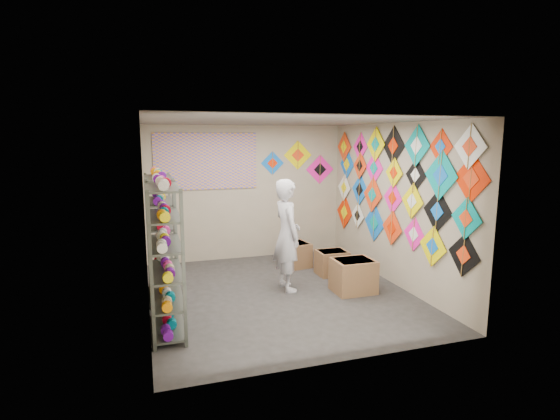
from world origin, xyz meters
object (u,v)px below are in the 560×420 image
object	(u,v)px
shelf_rack_back	(161,237)
carton_b	(332,263)
shopkeeper	(287,235)
shelf_rack_front	(165,259)
carton_a	(353,276)
carton_c	(295,254)

from	to	relation	value
shelf_rack_back	carton_b	distance (m)	3.08
shopkeeper	carton_b	size ratio (longest dim) A/B	3.40
shelf_rack_front	carton_b	world-z (taller)	shelf_rack_front
shelf_rack_back	carton_a	bearing A→B (deg)	-13.92
shopkeeper	carton_c	xyz separation A→B (m)	(0.55, 1.16, -0.67)
carton_c	shopkeeper	bearing A→B (deg)	-124.21
shelf_rack_back	carton_a	world-z (taller)	shelf_rack_back
shelf_rack_back	carton_c	bearing A→B (deg)	19.34
shelf_rack_front	shopkeeper	size ratio (longest dim) A/B	1.05
shopkeeper	carton_c	world-z (taller)	shopkeeper
shopkeeper	carton_a	world-z (taller)	shopkeeper
carton_c	carton_b	bearing A→B (deg)	-63.87
carton_b	carton_c	bearing A→B (deg)	125.29
carton_a	carton_c	xyz separation A→B (m)	(-0.42, 1.61, -0.03)
shelf_rack_front	shelf_rack_back	size ratio (longest dim) A/B	1.00
carton_a	carton_b	xyz separation A→B (m)	(0.05, 0.93, -0.05)
shopkeeper	carton_c	bearing A→B (deg)	-28.54
shelf_rack_front	carton_b	bearing A→B (deg)	26.80
shelf_rack_front	carton_b	xyz separation A→B (m)	(2.98, 1.51, -0.73)
shopkeeper	carton_b	distance (m)	1.33
shelf_rack_back	carton_b	bearing A→B (deg)	3.95
carton_a	carton_c	size ratio (longest dim) A/B	1.19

